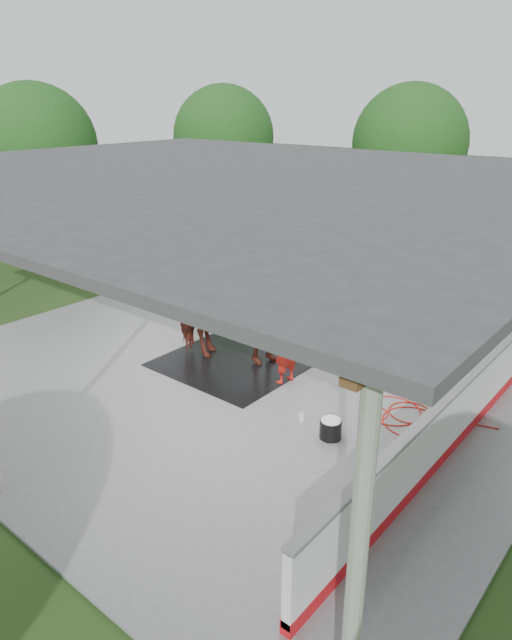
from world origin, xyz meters
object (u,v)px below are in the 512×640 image
Objects in this scene: dasher_board at (444,431)px; horse at (232,314)px; handler at (285,346)px; wash_bucket at (331,428)px.

dasher_board is 4.85m from horse.
handler is 2.16m from wash_bucket.
dasher_board is at bearing 87.37° from handler.
dasher_board is 3.48m from handler.
horse reaches higher than dasher_board.
dasher_board reaches higher than wash_bucket.
horse is (-4.78, 0.57, 0.57)m from dasher_board.
handler is (1.36, 0.00, -0.34)m from horse.
horse is 7.12× the size of wash_bucket.
dasher_board is 3.09× the size of horse.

